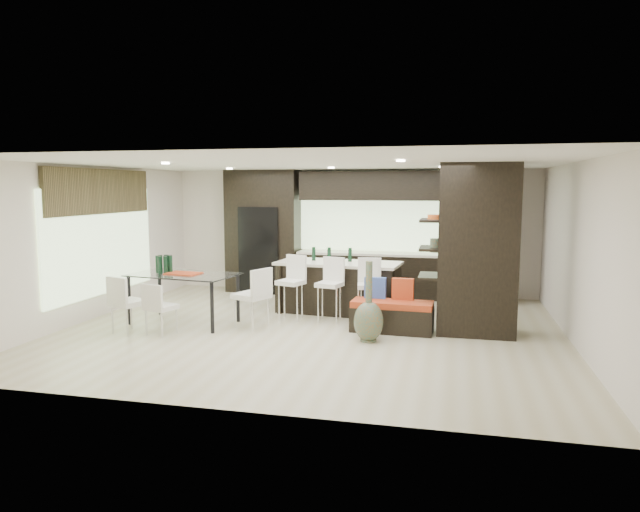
% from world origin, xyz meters
% --- Properties ---
extents(ground, '(8.00, 8.00, 0.00)m').
position_xyz_m(ground, '(0.00, 0.00, 0.00)').
color(ground, '#C0B793').
rests_on(ground, ground).
extents(back_wall, '(8.00, 0.02, 2.70)m').
position_xyz_m(back_wall, '(0.00, 3.50, 1.35)').
color(back_wall, silver).
rests_on(back_wall, ground).
extents(left_wall, '(0.02, 7.00, 2.70)m').
position_xyz_m(left_wall, '(-4.00, 0.00, 1.35)').
color(left_wall, silver).
rests_on(left_wall, ground).
extents(right_wall, '(0.02, 7.00, 2.70)m').
position_xyz_m(right_wall, '(4.00, 0.00, 1.35)').
color(right_wall, silver).
rests_on(right_wall, ground).
extents(ceiling, '(8.00, 7.00, 0.02)m').
position_xyz_m(ceiling, '(0.00, 0.00, 2.70)').
color(ceiling, white).
rests_on(ceiling, ground).
extents(window_left, '(0.04, 3.20, 1.90)m').
position_xyz_m(window_left, '(-3.96, 0.20, 1.35)').
color(window_left, '#B2D199').
rests_on(window_left, left_wall).
extents(window_back, '(3.40, 0.04, 1.20)m').
position_xyz_m(window_back, '(0.60, 3.46, 1.55)').
color(window_back, '#B2D199').
rests_on(window_back, back_wall).
extents(stone_accent, '(0.08, 3.00, 0.80)m').
position_xyz_m(stone_accent, '(-3.93, 0.20, 2.25)').
color(stone_accent, brown).
rests_on(stone_accent, left_wall).
extents(ceiling_spots, '(4.00, 3.00, 0.02)m').
position_xyz_m(ceiling_spots, '(0.00, 0.25, 2.68)').
color(ceiling_spots, white).
rests_on(ceiling_spots, ceiling).
extents(back_cabinetry, '(6.80, 0.68, 2.70)m').
position_xyz_m(back_cabinetry, '(0.50, 3.17, 1.35)').
color(back_cabinetry, black).
rests_on(back_cabinetry, ground).
extents(refrigerator, '(0.90, 0.68, 1.90)m').
position_xyz_m(refrigerator, '(-1.90, 3.12, 0.95)').
color(refrigerator, black).
rests_on(refrigerator, ground).
extents(partition_column, '(1.20, 0.80, 2.70)m').
position_xyz_m(partition_column, '(2.60, 0.40, 1.35)').
color(partition_column, black).
rests_on(partition_column, ground).
extents(kitchen_island, '(2.35, 1.18, 0.95)m').
position_xyz_m(kitchen_island, '(0.16, 1.43, 0.47)').
color(kitchen_island, black).
rests_on(kitchen_island, ground).
extents(stool_left, '(0.51, 0.51, 0.92)m').
position_xyz_m(stool_left, '(-0.54, 0.64, 0.46)').
color(stool_left, white).
rests_on(stool_left, ground).
extents(stool_mid, '(0.48, 0.48, 0.90)m').
position_xyz_m(stool_mid, '(0.16, 0.64, 0.45)').
color(stool_mid, white).
rests_on(stool_mid, ground).
extents(stool_right, '(0.46, 0.46, 0.90)m').
position_xyz_m(stool_right, '(0.86, 0.64, 0.45)').
color(stool_right, white).
rests_on(stool_right, ground).
extents(bench, '(1.33, 0.57, 0.50)m').
position_xyz_m(bench, '(1.29, 0.18, 0.25)').
color(bench, black).
rests_on(bench, ground).
extents(floor_vase, '(0.50, 0.50, 1.23)m').
position_xyz_m(floor_vase, '(1.01, -0.49, 0.61)').
color(floor_vase, '#4E573F').
rests_on(floor_vase, ground).
extents(dining_table, '(1.90, 1.23, 0.86)m').
position_xyz_m(dining_table, '(-2.24, -0.05, 0.43)').
color(dining_table, white).
rests_on(dining_table, ground).
extents(chair_near, '(0.51, 0.51, 0.77)m').
position_xyz_m(chair_near, '(-2.24, -0.84, 0.38)').
color(chair_near, white).
rests_on(chair_near, ground).
extents(chair_far, '(0.60, 0.60, 0.86)m').
position_xyz_m(chair_far, '(-2.80, -0.86, 0.43)').
color(chair_far, white).
rests_on(chair_far, ground).
extents(chair_end, '(0.65, 0.65, 0.92)m').
position_xyz_m(chair_end, '(-1.02, -0.05, 0.46)').
color(chair_end, white).
rests_on(chair_end, ground).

